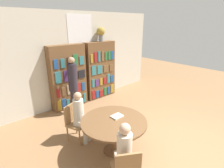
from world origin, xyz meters
TOP-DOWN VIEW (x-y plane):
  - ground_plane at (0.00, 0.00)m, footprint 16.00×16.00m
  - wall_back at (0.00, 3.72)m, footprint 6.40×0.07m
  - bookshelf_left at (-0.64, 3.53)m, footprint 1.17×0.34m
  - bookshelf_right at (0.64, 3.53)m, footprint 1.17×0.34m
  - flower_vase at (0.71, 3.53)m, footprint 0.28×0.28m
  - reading_table at (-1.03, 0.96)m, footprint 1.36×1.36m
  - chair_left_side at (-1.42, 1.90)m, footprint 0.52×0.52m
  - seated_reader_left at (-1.35, 1.73)m, footprint 0.34×0.39m
  - seated_reader_right at (-1.47, 0.24)m, footprint 0.37×0.40m
  - librarian_standing at (-0.76, 3.03)m, footprint 0.27×0.54m
  - open_book_on_table at (-0.88, 1.02)m, footprint 0.24×0.18m

SIDE VIEW (x-z plane):
  - ground_plane at x=0.00m, z-range 0.00..0.00m
  - chair_left_side at x=-1.42m, z-range 0.05..0.93m
  - reading_table at x=-1.03m, z-range 0.27..1.02m
  - seated_reader_left at x=-1.35m, z-range 0.07..1.30m
  - seated_reader_right at x=-1.47m, z-range 0.07..1.30m
  - open_book_on_table at x=-0.88m, z-range 0.75..0.78m
  - bookshelf_right at x=0.64m, z-range 0.00..2.02m
  - bookshelf_left at x=-0.64m, z-range 0.00..2.02m
  - librarian_standing at x=-0.76m, z-range 0.18..1.93m
  - wall_back at x=0.00m, z-range 0.01..3.01m
  - flower_vase at x=0.71m, z-range 2.08..2.56m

